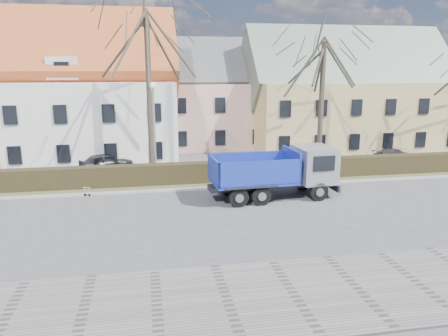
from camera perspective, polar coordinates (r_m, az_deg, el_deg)
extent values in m
plane|color=#4D4D50|center=(22.27, -3.68, -6.13)|extent=(120.00, 120.00, 0.00)
cube|color=gray|center=(14.58, 0.41, -16.95)|extent=(80.00, 5.00, 0.08)
cube|color=#9F9890|center=(26.61, -4.84, -2.77)|extent=(80.00, 0.30, 0.12)
cube|color=#484E2C|center=(28.15, -5.16, -1.91)|extent=(80.00, 3.00, 0.10)
cube|color=black|center=(27.81, -5.14, -0.82)|extent=(60.00, 0.90, 1.30)
imported|color=black|center=(32.36, -15.11, 0.76)|extent=(4.10, 2.94, 1.30)
imported|color=#2E2E30|center=(36.69, 21.31, 1.56)|extent=(3.97, 2.64, 1.07)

